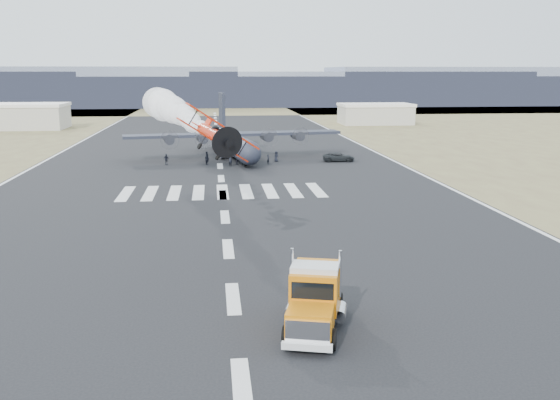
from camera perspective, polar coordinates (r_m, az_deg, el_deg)
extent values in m
plane|color=black|center=(31.27, -3.52, -16.68)|extent=(500.00, 500.00, 0.00)
cube|color=brown|center=(257.94, -6.02, 8.27)|extent=(500.00, 80.00, 0.00)
cube|color=slate|center=(294.59, -19.03, 9.78)|extent=(150.00, 50.00, 17.00)
cube|color=slate|center=(287.64, -6.09, 9.90)|extent=(150.00, 50.00, 13.00)
cube|color=slate|center=(295.12, 6.84, 10.12)|extent=(150.00, 50.00, 15.00)
cube|color=slate|center=(316.08, 18.58, 9.89)|extent=(150.00, 50.00, 17.00)
cube|color=#ACA899|center=(180.24, -22.78, 6.97)|extent=(24.00, 14.00, 6.00)
cube|color=white|center=(180.05, -22.86, 8.02)|extent=(24.50, 14.50, 0.80)
cube|color=#ACA899|center=(184.08, 8.71, 7.69)|extent=(20.00, 12.00, 5.20)
cube|color=white|center=(183.91, 8.74, 8.59)|extent=(20.50, 12.50, 0.80)
cube|color=black|center=(38.22, 3.31, -10.23)|extent=(3.09, 7.45, 0.27)
cube|color=orange|center=(34.89, 2.79, -10.88)|extent=(3.10, 3.17, 1.41)
cube|color=silver|center=(33.69, 2.53, -11.93)|extent=(2.35, 0.78, 1.20)
cube|color=silver|center=(33.80, 2.48, -13.26)|extent=(2.71, 1.03, 0.38)
cube|color=orange|center=(36.37, 3.14, -8.37)|extent=(3.14, 2.60, 2.39)
cube|color=black|center=(35.37, 2.99, -8.29)|extent=(2.34, 0.75, 0.98)
cube|color=silver|center=(36.27, 3.22, -6.34)|extent=(3.08, 2.39, 0.54)
cube|color=orange|center=(38.31, 3.44, -7.83)|extent=(3.19, 2.81, 2.83)
cylinder|color=black|center=(34.98, 0.61, -12.36)|extent=(0.73, 1.27, 1.20)
cylinder|color=black|center=(34.74, 4.80, -12.58)|extent=(0.73, 1.27, 1.20)
cylinder|color=black|center=(39.16, 1.60, -9.67)|extent=(0.73, 1.27, 1.20)
cylinder|color=black|center=(38.94, 5.30, -9.84)|extent=(0.73, 1.27, 1.20)
cylinder|color=black|center=(40.16, 1.80, -9.11)|extent=(0.73, 1.27, 1.20)
cylinder|color=black|center=(39.95, 5.40, -9.27)|extent=(0.73, 1.27, 1.20)
cylinder|color=red|center=(49.11, -6.07, 5.92)|extent=(1.93, 5.54, 0.98)
sphere|color=black|center=(49.28, -6.12, 6.39)|extent=(0.76, 0.76, 0.76)
cylinder|color=black|center=(46.55, -5.48, 5.63)|extent=(1.19, 0.84, 1.09)
cylinder|color=black|center=(46.17, -5.39, 5.58)|extent=(2.37, 0.46, 2.40)
cube|color=red|center=(48.72, -5.96, 5.43)|extent=(5.65, 2.05, 3.65)
cube|color=red|center=(48.28, -5.92, 6.94)|extent=(5.83, 2.08, 3.77)
cube|color=red|center=(51.52, -6.59, 6.79)|extent=(0.28, 0.99, 1.09)
cube|color=red|center=(51.56, -6.57, 6.18)|extent=(2.28, 1.14, 0.09)
cylinder|color=black|center=(48.25, -6.87, 4.24)|extent=(0.21, 0.50, 0.48)
cylinder|color=black|center=(48.57, -4.83, 4.33)|extent=(0.21, 0.50, 0.48)
sphere|color=white|center=(51.78, -6.62, 6.20)|extent=(0.76, 0.76, 0.76)
sphere|color=white|center=(54.34, -7.09, 6.48)|extent=(1.00, 1.00, 1.00)
sphere|color=white|center=(56.92, -7.53, 6.73)|extent=(1.23, 1.23, 1.23)
sphere|color=white|center=(59.49, -7.93, 6.96)|extent=(1.46, 1.46, 1.46)
sphere|color=white|center=(62.07, -8.29, 7.17)|extent=(1.69, 1.69, 1.69)
sphere|color=white|center=(64.65, -8.63, 7.36)|extent=(1.93, 1.93, 1.93)
sphere|color=white|center=(67.24, -8.94, 7.54)|extent=(2.16, 2.16, 2.16)
sphere|color=white|center=(69.83, -9.23, 7.70)|extent=(2.39, 2.39, 2.39)
sphere|color=white|center=(72.41, -9.50, 7.86)|extent=(2.62, 2.62, 2.62)
sphere|color=white|center=(75.01, -9.75, 8.00)|extent=(2.86, 2.86, 2.86)
sphere|color=white|center=(77.60, -9.98, 8.13)|extent=(3.09, 3.09, 3.09)
sphere|color=white|center=(80.19, -10.20, 8.25)|extent=(3.32, 3.32, 3.32)
sphere|color=white|center=(82.79, -10.40, 8.37)|extent=(3.55, 3.55, 3.55)
sphere|color=white|center=(85.39, -10.59, 8.48)|extent=(3.79, 3.79, 3.79)
sphere|color=white|center=(87.99, -10.78, 8.58)|extent=(4.02, 4.02, 4.02)
sphere|color=white|center=(90.59, -10.95, 8.68)|extent=(4.25, 4.25, 4.25)
cylinder|color=#212331|center=(110.00, -4.28, 5.14)|extent=(7.73, 26.68, 3.77)
sphere|color=#212331|center=(97.15, -2.82, 4.30)|extent=(3.77, 3.77, 3.77)
cone|color=#212331|center=(122.93, -5.43, 5.80)|extent=(4.59, 6.17, 3.77)
cube|color=#212331|center=(108.89, -4.20, 6.02)|extent=(37.89, 9.64, 0.47)
cylinder|color=#212331|center=(106.95, -10.14, 5.52)|extent=(2.22, 3.80, 1.70)
cylinder|color=#3F3F44|center=(105.08, -10.05, 5.42)|extent=(3.18, 0.53, 3.21)
cylinder|color=#212331|center=(107.57, -7.13, 5.64)|extent=(2.22, 3.80, 1.70)
cylinder|color=#3F3F44|center=(105.71, -6.98, 5.54)|extent=(3.18, 0.53, 3.21)
cylinder|color=#212331|center=(109.68, -1.23, 5.84)|extent=(2.22, 3.80, 1.70)
cylinder|color=#3F3F44|center=(107.85, -0.99, 5.75)|extent=(3.18, 0.53, 3.21)
cylinder|color=#212331|center=(111.15, 1.62, 5.92)|extent=(2.22, 3.80, 1.70)
cylinder|color=#3F3F44|center=(109.35, 1.90, 5.82)|extent=(3.18, 0.53, 3.21)
cube|color=#212331|center=(120.69, -5.33, 7.94)|extent=(1.20, 4.28, 7.55)
cube|color=#212331|center=(121.47, -5.33, 6.09)|extent=(13.48, 4.80, 0.33)
cube|color=#212331|center=(110.73, -5.42, 4.43)|extent=(1.98, 5.77, 1.51)
cylinder|color=black|center=(110.80, -5.41, 4.16)|extent=(0.62, 1.10, 1.04)
cube|color=#212331|center=(111.49, -3.31, 4.51)|extent=(1.98, 5.77, 1.51)
cylinder|color=black|center=(111.55, -3.31, 4.24)|extent=(0.62, 1.10, 1.04)
cylinder|color=black|center=(100.17, -3.15, 3.35)|extent=(0.50, 0.90, 0.85)
imported|color=black|center=(105.90, 5.39, 3.93)|extent=(5.41, 2.68, 1.48)
imported|color=black|center=(102.03, -1.08, 3.72)|extent=(0.63, 0.69, 1.56)
imported|color=black|center=(105.25, -6.73, 3.95)|extent=(0.71, 0.97, 1.79)
imported|color=black|center=(107.07, -2.86, 4.11)|extent=(1.10, 0.54, 1.68)
imported|color=black|center=(103.07, -10.35, 3.67)|extent=(1.16, 0.82, 1.78)
imported|color=black|center=(105.13, -0.35, 4.01)|extent=(1.01, 0.93, 1.77)
imported|color=black|center=(101.94, -3.95, 3.69)|extent=(1.16, 1.51, 1.59)
imported|color=black|center=(100.39, -4.56, 3.65)|extent=(0.89, 0.88, 1.88)
imported|color=black|center=(102.29, -6.69, 3.73)|extent=(0.87, 1.02, 1.80)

